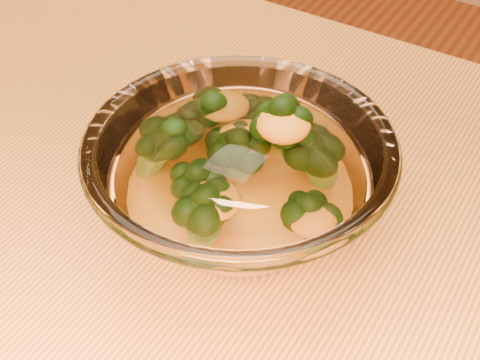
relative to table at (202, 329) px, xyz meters
name	(u,v)px	position (x,y,z in m)	size (l,w,h in m)	color
table	(202,329)	(0.00, 0.00, 0.00)	(1.20, 0.80, 0.75)	#E09343
glass_bowl	(240,185)	(0.01, 0.04, 0.15)	(0.24, 0.24, 0.11)	white
cheese_sauce	(240,205)	(0.01, 0.04, 0.13)	(0.13, 0.13, 0.04)	orange
broccoli_heap	(240,157)	(0.01, 0.05, 0.17)	(0.17, 0.15, 0.09)	black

